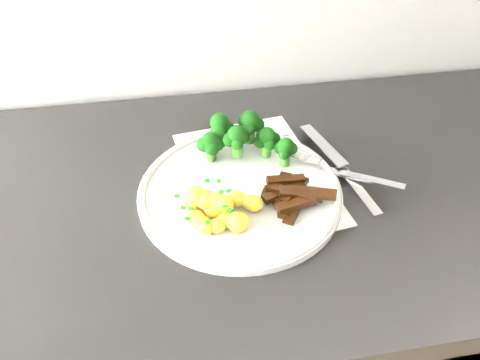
# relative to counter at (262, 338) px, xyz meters

# --- Properties ---
(counter) EXTENTS (2.39, 0.60, 0.90)m
(counter) POSITION_rel_counter_xyz_m (0.00, 0.00, 0.00)
(counter) COLOR black
(counter) RESTS_ON ground
(recipe_paper) EXTENTS (0.25, 0.32, 0.00)m
(recipe_paper) POSITION_rel_counter_xyz_m (-0.02, 0.03, 0.45)
(recipe_paper) COLOR silver
(recipe_paper) RESTS_ON counter
(plate) EXTENTS (0.31, 0.31, 0.02)m
(plate) POSITION_rel_counter_xyz_m (-0.05, -0.01, 0.46)
(plate) COLOR white
(plate) RESTS_ON counter
(broccoli) EXTENTS (0.16, 0.10, 0.07)m
(broccoli) POSITION_rel_counter_xyz_m (-0.03, 0.08, 0.50)
(broccoli) COLOR #346A20
(broccoli) RESTS_ON plate
(potatoes) EXTENTS (0.13, 0.09, 0.04)m
(potatoes) POSITION_rel_counter_xyz_m (-0.09, -0.05, 0.48)
(potatoes) COLOR #F6C046
(potatoes) RESTS_ON plate
(beef_strips) EXTENTS (0.11, 0.11, 0.03)m
(beef_strips) POSITION_rel_counter_xyz_m (0.02, -0.04, 0.47)
(beef_strips) COLOR black
(beef_strips) RESTS_ON plate
(fork) EXTENTS (0.17, 0.13, 0.02)m
(fork) POSITION_rel_counter_xyz_m (0.12, -0.00, 0.47)
(fork) COLOR silver
(fork) RESTS_ON plate
(knife) EXTENTS (0.06, 0.23, 0.03)m
(knife) POSITION_rel_counter_xyz_m (0.12, -0.00, 0.46)
(knife) COLOR silver
(knife) RESTS_ON plate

